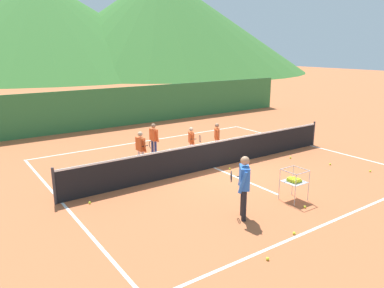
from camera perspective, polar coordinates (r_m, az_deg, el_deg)
The scene contains 26 objects.
ground_plane at distance 13.21m, azimuth 3.42°, elevation -3.68°, with size 120.00×120.00×0.00m, color #BC6038.
line_baseline_near at distance 10.08m, azimuth 21.50°, elevation -10.78°, with size 10.71×0.08×0.01m, color white.
line_baseline_far at distance 17.09m, azimuth -6.61°, elevation 0.55°, with size 10.71×0.08×0.01m, color white.
line_sideline_west at distance 10.94m, azimuth -19.48°, elevation -8.54°, with size 0.08×9.79×0.01m, color white.
line_sideline_east at distance 16.93m, azimuth 17.81°, elevation -0.22°, with size 0.08×9.79×0.01m, color white.
line_service_center at distance 13.20m, azimuth 3.42°, elevation -3.67°, with size 0.08×6.08×0.01m, color white.
tennis_net at distance 13.06m, azimuth 3.45°, elevation -1.60°, with size 11.11×0.08×1.05m.
instructor at distance 9.19m, azimuth 8.02°, elevation -5.76°, with size 0.56×0.80×1.62m.
student_0 at distance 13.01m, azimuth -7.90°, elevation -0.37°, with size 0.42×0.63×1.34m.
student_1 at distance 14.40m, azimuth -5.94°, elevation 1.11°, with size 0.24×0.52×1.32m.
student_2 at distance 14.16m, azimuth -0.05°, elevation 0.70°, with size 0.41×0.68×1.21m.
student_3 at distance 14.64m, azimuth 3.87°, elevation 1.27°, with size 0.43×0.49×1.27m.
ball_cart at distance 10.65m, azimuth 15.52°, elevation -5.42°, with size 0.58×0.58×0.90m.
tennis_ball_0 at distance 10.62m, azimuth -15.55°, elevation -8.74°, with size 0.07×0.07×0.07m, color yellow.
tennis_ball_1 at distance 7.94m, azimuth 11.62°, elevation -17.00°, with size 0.07×0.07×0.07m, color yellow.
tennis_ball_2 at distance 10.44m, azimuth 17.06°, elevation -9.28°, with size 0.07×0.07×0.07m, color yellow.
tennis_ball_3 at distance 14.13m, azimuth 25.85°, elevation -3.79°, with size 0.07×0.07×0.07m, color yellow.
tennis_ball_4 at distance 14.38m, azimuth 20.59°, elevation -2.93°, with size 0.07×0.07×0.07m, color yellow.
tennis_ball_5 at distance 13.04m, azimuth 5.85°, elevation -3.81°, with size 0.07×0.07×0.07m, color yellow.
tennis_ball_6 at distance 9.01m, azimuth 15.53°, elevation -13.15°, with size 0.07×0.07×0.07m, color yellow.
tennis_ball_7 at distance 13.56m, azimuth 7.99°, elevation -3.15°, with size 0.07×0.07×0.07m, color yellow.
tennis_ball_8 at distance 14.74m, azimuth 14.99°, elevation -2.05°, with size 0.07×0.07×0.07m, color yellow.
windscreen_fence at distance 20.19m, azimuth -11.78°, elevation 5.56°, with size 23.55×0.08×2.10m, color #33753D.
hill_0 at distance 70.34m, azimuth -5.74°, elevation 16.76°, with size 46.33×46.33×13.41m, color #427A38.
hill_1 at distance 68.06m, azimuth -22.18°, elevation 16.56°, with size 51.85×51.85×15.06m, color #38702D.
hill_2 at distance 68.92m, azimuth -4.88°, elevation 18.24°, with size 50.72×50.72×16.80m, color #38702D.
Camera 1 is at (-7.79, -9.81, 4.17)m, focal length 34.47 mm.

